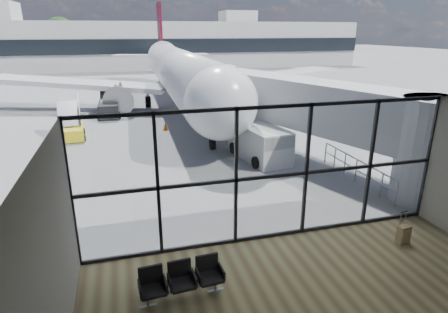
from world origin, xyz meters
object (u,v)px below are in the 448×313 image
seating_row (181,278)px  airliner (178,71)px  mobile_stairs (71,130)px  backpack (145,287)px  suitcase (404,234)px  belt_loader (109,108)px  service_van (260,142)px

seating_row → airliner: 27.32m
airliner → mobile_stairs: 13.40m
backpack → airliner: (4.97, 26.58, 2.81)m
seating_row → suitcase: suitcase is taller
airliner → belt_loader: airliner is taller
backpack → belt_loader: bearing=95.3°
belt_loader → mobile_stairs: 6.47m
airliner → service_van: size_ratio=8.91×
suitcase → seating_row: bearing=177.0°
mobile_stairs → airliner: bearing=44.3°
seating_row → suitcase: size_ratio=2.02×
belt_loader → suitcase: bearing=-66.4°
belt_loader → seating_row: bearing=-84.1°
seating_row → belt_loader: (-2.19, 22.91, 0.12)m
suitcase → mobile_stairs: 20.05m
suitcase → mobile_stairs: mobile_stairs is taller
suitcase → mobile_stairs: bearing=118.2°
backpack → mobile_stairs: (-3.50, 16.50, 0.30)m
seating_row → suitcase: 7.41m
airliner → service_van: bearing=-82.9°
suitcase → service_van: (-1.54, 9.19, 0.59)m
backpack → service_van: (6.75, 9.49, 0.70)m
suitcase → belt_loader: bearing=105.4°
backpack → suitcase: (8.29, 0.30, 0.11)m
backpack → airliner: bearing=81.5°
seating_row → airliner: airliner is taller
mobile_stairs → backpack: bearing=-83.7°
belt_loader → mobile_stairs: mobile_stairs is taller
seating_row → airliner: (4.05, 26.90, 2.49)m
airliner → mobile_stairs: bearing=-128.9°
mobile_stairs → service_van: bearing=-40.0°
service_van → mobile_stairs: bearing=137.1°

